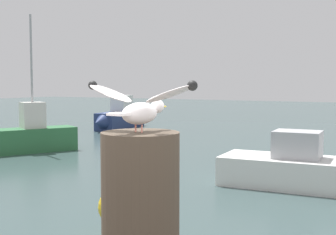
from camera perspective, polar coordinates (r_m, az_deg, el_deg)
The scene contains 5 objects.
mooring_post at distance 2.15m, azimuth -3.48°, elevation -13.45°, with size 0.36×0.36×0.87m, color #382D23.
seagull at distance 2.05m, azimuth -3.48°, elevation 1.54°, with size 0.61×0.39×0.23m.
boat_navy at distance 25.24m, azimuth -6.35°, elevation -0.02°, with size 1.79×4.88×1.85m.
boat_green at distance 17.37m, azimuth -18.52°, elevation -2.39°, with size 2.84×4.31×5.04m.
channel_buoy at distance 7.38m, azimuth -6.61°, elevation -11.96°, with size 0.56×0.56×1.33m.
Camera 1 is at (1.24, -1.98, 2.55)m, focal length 48.37 mm.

